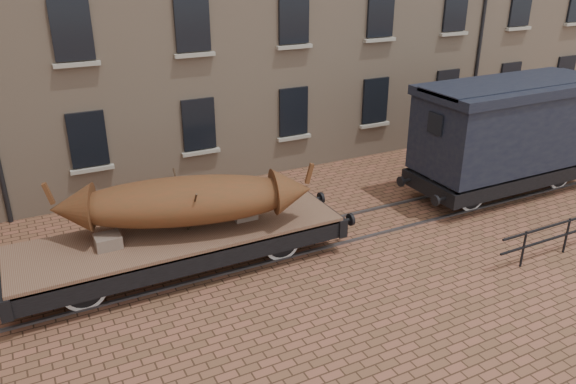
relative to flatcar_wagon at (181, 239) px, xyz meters
name	(u,v)px	position (x,y,z in m)	size (l,w,h in m)	color
ground	(342,230)	(4.74, 0.00, -0.85)	(90.00, 90.00, 0.00)	brown
rail_track	(342,229)	(4.74, 0.00, -0.82)	(30.00, 1.52, 0.06)	#59595E
flatcar_wagon	(181,239)	(0.00, 0.00, 0.00)	(9.07, 2.46, 1.37)	brown
iron_boat	(186,200)	(0.21, 0.00, 1.01)	(6.31, 3.14, 1.53)	#5D2F18
goods_van	(510,125)	(10.96, 0.00, 1.47)	(7.16, 2.61, 3.70)	black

